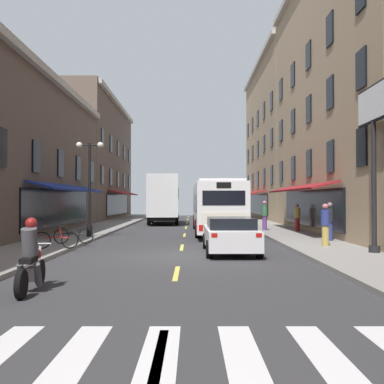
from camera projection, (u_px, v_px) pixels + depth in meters
The scene contains 18 objects.
ground_plane at pixel (179, 258), 15.64m from camera, with size 34.80×80.00×0.10m, color #333335.
lane_centre_dashes at pixel (179, 257), 15.39m from camera, with size 0.14×73.90×0.01m.
crosswalk_near at pixel (158, 358), 5.64m from camera, with size 7.10×2.80×0.01m.
sidewalk_left at pixel (15, 255), 15.63m from camera, with size 3.00×80.00×0.14m, color gray.
sidewalk_right at pixel (343, 255), 15.66m from camera, with size 3.00×80.00×0.14m, color gray.
billboard_sign at pixel (373, 127), 15.84m from camera, with size 0.40×2.61×6.09m.
transit_bus at pixel (215, 206), 26.56m from camera, with size 2.75×11.64×3.10m.
box_truck at pixel (163, 200), 36.11m from camera, with size 2.69×7.56×4.02m.
sedan_near at pixel (168, 212), 47.32m from camera, with size 1.93×4.44×1.39m.
sedan_mid at pixel (229, 235), 16.68m from camera, with size 2.02×4.42×1.37m.
motorcycle_rider at pixel (30, 260), 9.65m from camera, with size 0.62×2.07×1.66m.
bicycle_near at pixel (73, 235), 18.84m from camera, with size 1.71×0.48×0.91m.
bicycle_mid at pixel (55, 239), 16.94m from camera, with size 1.71×0.48×0.91m.
pedestrian_near at pixel (328, 220), 20.32m from camera, with size 0.52×0.44×1.78m.
pedestrian_mid at pixel (296, 217), 26.40m from camera, with size 0.36×0.36×1.64m.
pedestrian_far at pixel (324, 224), 17.88m from camera, with size 0.36×0.36×1.75m.
pedestrian_rear at pixel (264, 215), 27.13m from camera, with size 0.36×0.36×1.83m.
street_lamp_twin at pixel (89, 184), 22.57m from camera, with size 1.42×0.32×4.91m.
Camera 1 is at (0.43, -15.68, 2.06)m, focal length 40.71 mm.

